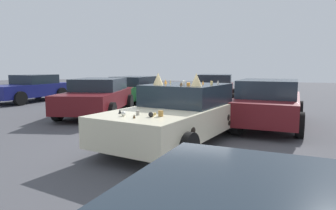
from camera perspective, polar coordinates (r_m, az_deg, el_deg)
name	(u,v)px	position (r m, az deg, el deg)	size (l,w,h in m)	color
ground_plane	(180,142)	(7.31, 2.28, -7.10)	(60.00, 60.00, 0.00)	#47474C
art_car_decorated	(182,114)	(7.23, 2.58, -1.64)	(4.95, 2.94, 1.67)	beige
parked_sedan_far_left	(215,89)	(15.01, 8.86, 3.04)	(4.62, 2.12, 1.42)	#5B1419
parked_sedan_far_right	(268,102)	(9.68, 18.43, 0.46)	(4.55, 2.44, 1.42)	#5B1419
parked_sedan_row_back_far	(136,89)	(15.31, -6.09, 3.03)	(4.46, 2.44, 1.32)	#1E602D
parked_sedan_behind_left	(31,88)	(17.18, -24.58, 2.95)	(4.46, 2.43, 1.38)	navy
parked_sedan_row_back_center	(98,96)	(11.66, -13.17, 1.65)	(4.66, 2.66, 1.36)	#5B1419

